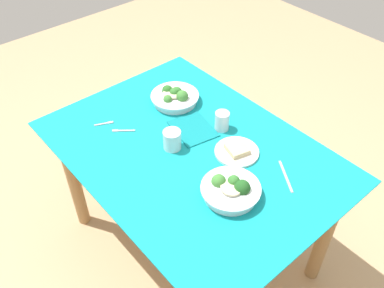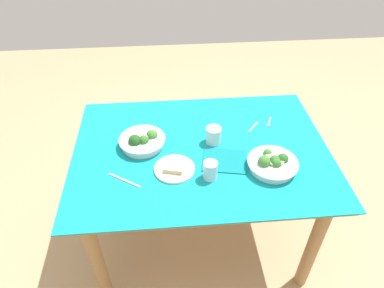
# 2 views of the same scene
# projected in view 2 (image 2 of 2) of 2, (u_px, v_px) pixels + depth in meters

# --- Properties ---
(ground_plane) EXTENTS (6.00, 6.00, 0.00)m
(ground_plane) POSITION_uv_depth(u_px,v_px,m) (199.00, 234.00, 2.30)
(ground_plane) COLOR tan
(dining_table) EXTENTS (1.34, 0.97, 0.75)m
(dining_table) POSITION_uv_depth(u_px,v_px,m) (201.00, 165.00, 1.89)
(dining_table) COLOR teal
(dining_table) RESTS_ON ground_plane
(broccoli_bowl_far) EXTENTS (0.25, 0.25, 0.09)m
(broccoli_bowl_far) POSITION_uv_depth(u_px,v_px,m) (273.00, 163.00, 1.69)
(broccoli_bowl_far) COLOR white
(broccoli_bowl_far) RESTS_ON dining_table
(broccoli_bowl_near) EXTENTS (0.24, 0.24, 0.09)m
(broccoli_bowl_near) POSITION_uv_depth(u_px,v_px,m) (142.00, 141.00, 1.82)
(broccoli_bowl_near) COLOR white
(broccoli_bowl_near) RESTS_ON dining_table
(bread_side_plate) EXTENTS (0.20, 0.20, 0.04)m
(bread_side_plate) POSITION_uv_depth(u_px,v_px,m) (174.00, 168.00, 1.69)
(bread_side_plate) COLOR silver
(bread_side_plate) RESTS_ON dining_table
(water_glass_center) EXTENTS (0.08, 0.08, 0.09)m
(water_glass_center) POSITION_uv_depth(u_px,v_px,m) (214.00, 135.00, 1.83)
(water_glass_center) COLOR silver
(water_glass_center) RESTS_ON dining_table
(water_glass_side) EXTENTS (0.07, 0.07, 0.09)m
(water_glass_side) POSITION_uv_depth(u_px,v_px,m) (210.00, 170.00, 1.63)
(water_glass_side) COLOR silver
(water_glass_side) RESTS_ON dining_table
(fork_by_far_bowl) EXTENTS (0.08, 0.09, 0.00)m
(fork_by_far_bowl) POSITION_uv_depth(u_px,v_px,m) (253.00, 127.00, 1.96)
(fork_by_far_bowl) COLOR #B7B7BC
(fork_by_far_bowl) RESTS_ON dining_table
(fork_by_near_bowl) EXTENTS (0.05, 0.09, 0.00)m
(fork_by_near_bowl) POSITION_uv_depth(u_px,v_px,m) (269.00, 122.00, 1.99)
(fork_by_near_bowl) COLOR #B7B7BC
(fork_by_near_bowl) RESTS_ON dining_table
(table_knife_left) EXTENTS (0.16, 0.11, 0.00)m
(table_knife_left) POSITION_uv_depth(u_px,v_px,m) (125.00, 180.00, 1.64)
(table_knife_left) COLOR #B7B7BC
(table_knife_left) RESTS_ON dining_table
(napkin_folded_upper) EXTENTS (0.25, 0.21, 0.01)m
(napkin_folded_upper) POSITION_uv_depth(u_px,v_px,m) (224.00, 161.00, 1.74)
(napkin_folded_upper) COLOR #0F777D
(napkin_folded_upper) RESTS_ON dining_table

